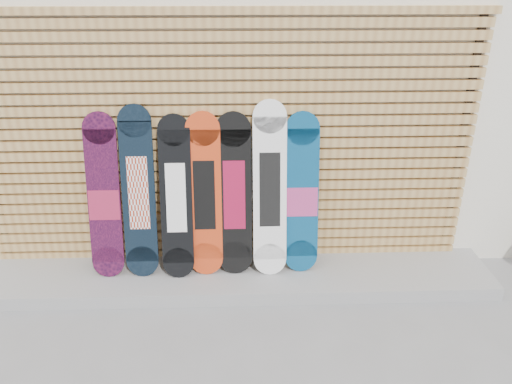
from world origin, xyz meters
TOP-DOWN VIEW (x-y plane):
  - ground at (0.00, 0.00)m, footprint 80.00×80.00m
  - building at (0.50, 3.50)m, footprint 12.00×5.00m
  - concrete_step at (-0.15, 0.68)m, footprint 4.60×0.70m
  - slat_wall at (-0.15, 0.97)m, footprint 4.26×0.08m
  - snowboard_0 at (-1.18, 0.78)m, footprint 0.27×0.33m
  - snowboard_1 at (-0.89, 0.78)m, footprint 0.28×0.33m
  - snowboard_2 at (-0.58, 0.77)m, footprint 0.27×0.36m
  - snowboard_3 at (-0.34, 0.79)m, footprint 0.29×0.31m
  - snowboard_4 at (-0.09, 0.79)m, footprint 0.30×0.31m
  - snowboard_5 at (0.21, 0.78)m, footprint 0.28×0.34m
  - snowboard_6 at (0.48, 0.80)m, footprint 0.29×0.29m

SIDE VIEW (x-z plane):
  - ground at x=0.00m, z-range 0.00..0.00m
  - concrete_step at x=-0.15m, z-range 0.00..0.12m
  - snowboard_6 at x=0.48m, z-range 0.11..1.48m
  - snowboard_2 at x=-0.58m, z-range 0.12..1.48m
  - snowboard_0 at x=-1.18m, z-range 0.11..1.50m
  - snowboard_4 at x=-0.09m, z-range 0.12..1.50m
  - snowboard_3 at x=-0.34m, z-range 0.12..1.50m
  - snowboard_1 at x=-0.89m, z-range 0.12..1.57m
  - snowboard_5 at x=0.21m, z-range 0.12..1.60m
  - slat_wall at x=-0.15m, z-range 0.06..2.35m
  - building at x=0.50m, z-range 0.00..3.60m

